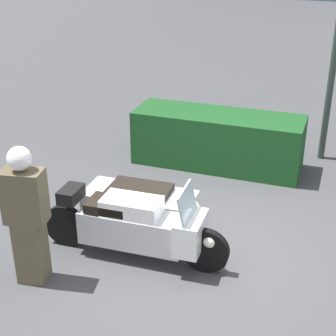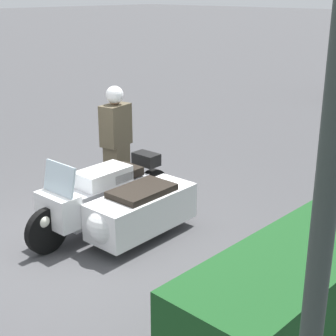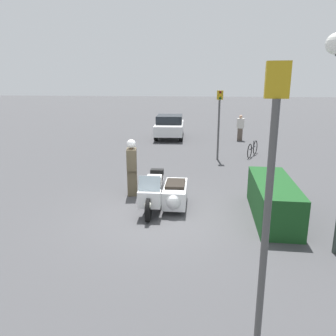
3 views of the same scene
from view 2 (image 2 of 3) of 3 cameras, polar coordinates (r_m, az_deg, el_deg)
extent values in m
plane|color=#424244|center=(6.85, -9.50, -9.14)|extent=(160.00, 160.00, 0.00)
cylinder|color=black|center=(6.80, -13.28, -6.78)|extent=(0.61, 0.12, 0.61)
cylinder|color=black|center=(7.98, -1.74, -2.25)|extent=(0.61, 0.12, 0.61)
cylinder|color=black|center=(7.08, -2.49, -5.75)|extent=(0.48, 0.12, 0.48)
cube|color=#B7B7BC|center=(7.29, -7.08, -3.39)|extent=(1.41, 0.49, 0.45)
cube|color=white|center=(7.17, -7.18, -1.00)|extent=(0.78, 0.45, 0.24)
cube|color=black|center=(7.38, -5.34, -0.51)|extent=(0.57, 0.44, 0.12)
cube|color=white|center=(6.81, -12.05, -4.56)|extent=(0.34, 0.61, 0.44)
cube|color=silver|center=(6.68, -11.95, -1.17)|extent=(0.13, 0.58, 0.40)
sphere|color=white|center=(6.71, -13.74, -5.71)|extent=(0.18, 0.18, 0.18)
cube|color=white|center=(6.97, -2.87, -4.76)|extent=(1.59, 0.69, 0.50)
sphere|color=white|center=(6.55, -6.97, -6.32)|extent=(0.47, 0.47, 0.47)
cube|color=black|center=(6.86, -2.91, -2.55)|extent=(0.88, 0.57, 0.09)
cube|color=black|center=(7.72, -2.43, 1.00)|extent=(0.25, 0.41, 0.18)
cube|color=brown|center=(8.50, -5.65, -0.15)|extent=(0.39, 0.36, 0.84)
cube|color=brown|center=(8.28, -5.82, 4.76)|extent=(0.54, 0.38, 0.66)
sphere|color=tan|center=(8.18, -5.93, 7.79)|extent=(0.23, 0.23, 0.23)
sphere|color=white|center=(8.17, -5.94, 8.06)|extent=(0.28, 0.28, 0.28)
cube|color=#19471E|center=(5.19, 14.55, -13.20)|extent=(3.04, 0.99, 0.99)
cylinder|color=#2D3833|center=(2.63, 16.62, -7.92)|extent=(0.12, 0.12, 4.13)
camera|label=1|loc=(10.69, -39.05, 19.47)|focal=55.00mm
camera|label=3|loc=(5.85, -97.51, -0.01)|focal=35.00mm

